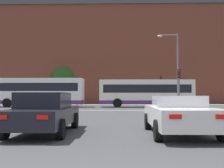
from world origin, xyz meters
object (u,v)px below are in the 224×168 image
object	(u,v)px
car_roadster_right	(179,115)
traffic_light_far_left	(76,86)
traffic_light_near_right	(179,82)
bus_crossing_lead	(146,93)
bus_crossing_trailing	(39,92)
pedestrian_walking_east	(82,98)
car_saloon_left	(44,112)
street_lamp_junction	(174,63)
pedestrian_waiting	(77,97)
traffic_light_far_right	(161,85)

from	to	relation	value
car_roadster_right	traffic_light_far_left	size ratio (longest dim) A/B	1.20
traffic_light_near_right	bus_crossing_lead	bearing A→B (deg)	110.87
bus_crossing_trailing	bus_crossing_lead	bearing A→B (deg)	-90.15
bus_crossing_lead	pedestrian_walking_east	size ratio (longest dim) A/B	6.17
car_saloon_left	traffic_light_near_right	world-z (taller)	traffic_light_near_right
bus_crossing_trailing	street_lamp_junction	bearing A→B (deg)	-107.29
traffic_light_near_right	car_roadster_right	bearing A→B (deg)	-102.23
bus_crossing_lead	pedestrian_waiting	size ratio (longest dim) A/B	5.93
street_lamp_junction	pedestrian_waiting	distance (m)	17.44
street_lamp_junction	pedestrian_walking_east	size ratio (longest dim) A/B	4.35
bus_crossing_trailing	pedestrian_waiting	world-z (taller)	bus_crossing_trailing
pedestrian_walking_east	traffic_light_far_left	bearing A→B (deg)	-91.44
car_roadster_right	traffic_light_far_right	xyz separation A→B (m)	(3.94, 29.88, 2.12)
street_lamp_junction	pedestrian_waiting	xyz separation A→B (m)	(-11.40, 12.73, -3.46)
car_saloon_left	pedestrian_waiting	xyz separation A→B (m)	(-3.28, 30.13, 0.31)
traffic_light_far_right	traffic_light_near_right	size ratio (longest dim) A/B	1.12
bus_crossing_trailing	street_lamp_junction	size ratio (longest dim) A/B	1.38
bus_crossing_lead	traffic_light_far_left	xyz separation A→B (m)	(-9.14, 7.74, 1.01)
bus_crossing_lead	street_lamp_junction	world-z (taller)	street_lamp_junction
car_roadster_right	bus_crossing_trailing	bearing A→B (deg)	116.96
traffic_light_far_left	street_lamp_junction	size ratio (longest dim) A/B	0.53
traffic_light_far_right	traffic_light_near_right	bearing A→B (deg)	-91.98
pedestrian_walking_east	pedestrian_waiting	bearing A→B (deg)	-106.17
bus_crossing_trailing	pedestrian_walking_east	world-z (taller)	bus_crossing_trailing
car_roadster_right	pedestrian_waiting	xyz separation A→B (m)	(-8.02, 30.40, 0.36)
car_saloon_left	bus_crossing_lead	world-z (taller)	bus_crossing_lead
pedestrian_walking_east	bus_crossing_lead	bearing A→B (deg)	-14.75
pedestrian_waiting	traffic_light_near_right	bearing A→B (deg)	50.73
car_saloon_left	bus_crossing_trailing	bearing A→B (deg)	106.10
car_saloon_left	pedestrian_walking_east	world-z (taller)	pedestrian_walking_east
street_lamp_junction	bus_crossing_trailing	bearing A→B (deg)	162.71
pedestrian_walking_east	traffic_light_near_right	bearing A→B (deg)	-22.91
traffic_light_far_right	traffic_light_far_left	distance (m)	12.01
pedestrian_walking_east	bus_crossing_trailing	bearing A→B (deg)	-82.29
pedestrian_waiting	car_saloon_left	bearing A→B (deg)	18.54
bus_crossing_trailing	street_lamp_junction	world-z (taller)	street_lamp_junction
car_saloon_left	traffic_light_far_right	distance (m)	30.92
traffic_light_far_left	pedestrian_waiting	world-z (taller)	traffic_light_far_left
traffic_light_far_right	street_lamp_junction	world-z (taller)	street_lamp_junction
traffic_light_far_left	pedestrian_walking_east	world-z (taller)	traffic_light_far_left
pedestrian_waiting	bus_crossing_trailing	bearing A→B (deg)	-9.01
traffic_light_far_right	pedestrian_waiting	distance (m)	12.09
car_roadster_right	car_saloon_left	bearing A→B (deg)	176.92
car_saloon_left	bus_crossing_lead	xyz separation A→B (m)	(5.81, 21.91, 0.91)
traffic_light_far_right	pedestrian_walking_east	size ratio (longest dim) A/B	2.45
traffic_light_near_right	street_lamp_junction	world-z (taller)	street_lamp_junction
traffic_light_far_right	traffic_light_far_left	bearing A→B (deg)	179.77
car_roadster_right	traffic_light_far_right	world-z (taller)	traffic_light_far_right
car_saloon_left	traffic_light_far_left	bearing A→B (deg)	96.07
bus_crossing_lead	traffic_light_near_right	world-z (taller)	traffic_light_near_right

